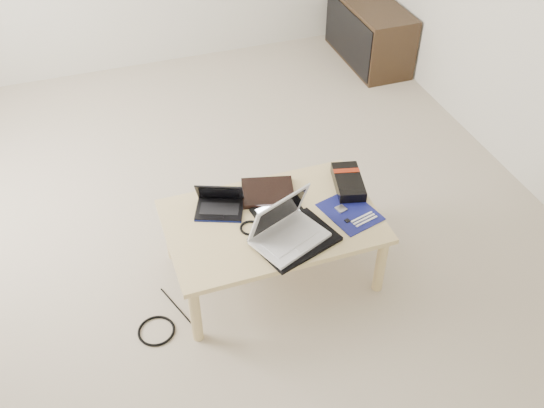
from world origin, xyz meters
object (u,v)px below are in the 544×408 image
object	(u,v)px
white_laptop	(286,230)
gpu_box	(348,182)
coffee_table	(272,226)
netbook	(220,204)
media_cabinet	(369,32)

from	to	relation	value
white_laptop	gpu_box	bearing A→B (deg)	31.04
coffee_table	netbook	world-z (taller)	netbook
netbook	white_laptop	distance (m)	0.42
media_cabinet	white_laptop	distance (m)	2.74
white_laptop	coffee_table	bearing A→B (deg)	95.50
coffee_table	gpu_box	bearing A→B (deg)	13.48
netbook	coffee_table	bearing A→B (deg)	-34.99
media_cabinet	gpu_box	world-z (taller)	media_cabinet
media_cabinet	gpu_box	distance (m)	2.25
white_laptop	media_cabinet	bearing A→B (deg)	55.08
netbook	white_laptop	bearing A→B (deg)	-52.63
media_cabinet	white_laptop	size ratio (longest dim) A/B	2.18
coffee_table	gpu_box	xyz separation A→B (m)	(0.48, 0.12, 0.08)
coffee_table	gpu_box	distance (m)	0.50
media_cabinet	gpu_box	size ratio (longest dim) A/B	2.85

